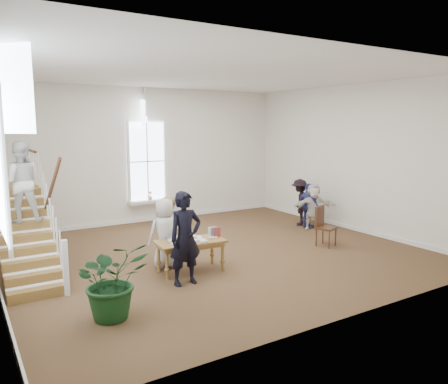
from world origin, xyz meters
TOP-DOWN VIEW (x-y plane):
  - ground at (0.00, 0.00)m, footprint 10.00×10.00m
  - room_shell at (-0.00, 4.39)m, footprint 10.49×10.00m
  - staircase at (-4.34, 0.75)m, footprint 1.10×4.10m
  - library_table at (-1.19, -0.96)m, footprint 1.58×0.89m
  - police_officer at (-1.62, -1.61)m, footprint 0.72×0.48m
  - elderly_woman at (-1.52, -0.36)m, footprint 0.81×0.54m
  - person_yellow at (-1.22, 0.14)m, footprint 0.94×0.86m
  - woman_cluster_a at (3.97, 0.82)m, footprint 0.42×0.87m
  - woman_cluster_b at (4.00, 1.27)m, footprint 1.06×1.12m
  - woman_cluster_c at (4.00, 0.62)m, footprint 1.39×0.97m
  - floor_plant at (-3.40, -2.41)m, footprint 1.24×1.08m
  - side_chair at (2.89, -0.95)m, footprint 0.60×0.60m

SIDE VIEW (x-z plane):
  - ground at x=0.00m, z-range 0.00..0.00m
  - room_shell at x=0.00m, z-range -4.60..5.40m
  - side_chair at x=2.89m, z-range 0.07..1.16m
  - library_table at x=-1.19m, z-range 0.25..1.02m
  - floor_plant at x=-3.40m, z-range 0.00..1.35m
  - woman_cluster_a at x=3.97m, z-range 0.00..1.44m
  - woman_cluster_c at x=4.00m, z-range 0.00..1.45m
  - woman_cluster_b at x=4.00m, z-range 0.00..1.52m
  - person_yellow at x=-1.22m, z-range 0.00..1.57m
  - elderly_woman at x=-1.52m, z-range 0.00..1.61m
  - police_officer at x=-1.62m, z-range 0.00..1.94m
  - staircase at x=-4.34m, z-range 0.16..3.08m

